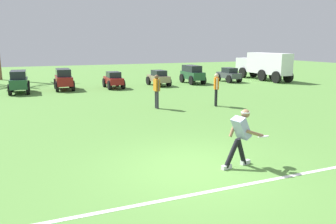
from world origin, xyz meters
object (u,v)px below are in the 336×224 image
at_px(frisbee_thrower, 241,135).
at_px(parked_car_slot_g, 229,75).
at_px(frisbee_in_flight, 263,136).
at_px(parked_car_slot_d, 113,80).
at_px(teammate_midfield, 157,88).
at_px(parked_car_slot_c, 64,79).
at_px(parked_car_slot_f, 192,74).
at_px(box_truck, 264,65).
at_px(teammate_near_sideline, 216,87).
at_px(parked_car_slot_e, 158,78).
at_px(parked_car_slot_b, 19,81).

height_order(frisbee_thrower, parked_car_slot_g, frisbee_thrower).
xyz_separation_m(frisbee_thrower, frisbee_in_flight, (0.60, -0.10, -0.08)).
relative_size(parked_car_slot_d, parked_car_slot_g, 1.00).
distance_m(teammate_midfield, parked_car_slot_c, 8.87).
bearing_deg(parked_car_slot_f, parked_car_slot_g, -3.23).
bearing_deg(parked_car_slot_d, box_truck, 1.45).
relative_size(parked_car_slot_c, box_truck, 0.41).
height_order(teammate_near_sideline, parked_car_slot_c, teammate_near_sideline).
distance_m(parked_car_slot_f, box_truck, 6.51).
distance_m(teammate_near_sideline, parked_car_slot_d, 8.80).
height_order(teammate_near_sideline, teammate_midfield, same).
xyz_separation_m(teammate_near_sideline, parked_car_slot_g, (6.14, 8.47, -0.38)).
height_order(parked_car_slot_e, parked_car_slot_f, parked_car_slot_f).
xyz_separation_m(teammate_midfield, parked_car_slot_b, (-6.01, 7.73, -0.22)).
distance_m(teammate_near_sideline, box_truck, 12.82).
height_order(parked_car_slot_c, parked_car_slot_f, same).
xyz_separation_m(teammate_midfield, parked_car_slot_d, (-0.22, 7.74, -0.38)).
relative_size(frisbee_thrower, parked_car_slot_f, 0.58).
height_order(frisbee_in_flight, parked_car_slot_d, parked_car_slot_d).
bearing_deg(parked_car_slot_b, teammate_midfield, -52.14).
height_order(frisbee_thrower, teammate_midfield, teammate_midfield).
relative_size(teammate_near_sideline, parked_car_slot_c, 0.65).
distance_m(teammate_midfield, parked_car_slot_f, 10.03).
distance_m(parked_car_slot_b, parked_car_slot_c, 2.67).
distance_m(teammate_near_sideline, parked_car_slot_c, 10.70).
xyz_separation_m(teammate_near_sideline, parked_car_slot_c, (-6.21, 8.71, -0.22)).
bearing_deg(parked_car_slot_g, parked_car_slot_e, -178.48).
distance_m(parked_car_slot_b, parked_car_slot_e, 9.05).
bearing_deg(teammate_midfield, teammate_near_sideline, -10.29).
bearing_deg(teammate_midfield, parked_car_slot_e, 68.75).
relative_size(teammate_near_sideline, parked_car_slot_d, 0.71).
height_order(parked_car_slot_e, box_truck, box_truck).
bearing_deg(teammate_near_sideline, parked_car_slot_b, 136.99).
bearing_deg(frisbee_in_flight, box_truck, 51.70).
xyz_separation_m(parked_car_slot_e, parked_car_slot_g, (5.93, 0.16, 0.00)).
xyz_separation_m(frisbee_in_flight, parked_car_slot_b, (-5.96, 15.40, 0.02)).
relative_size(parked_car_slot_f, box_truck, 0.41).
bearing_deg(teammate_near_sideline, parked_car_slot_d, 110.31).
bearing_deg(parked_car_slot_e, teammate_near_sideline, -91.40).
distance_m(parked_car_slot_g, box_truck, 3.46).
relative_size(teammate_midfield, parked_car_slot_e, 0.69).
height_order(parked_car_slot_b, box_truck, box_truck).
bearing_deg(box_truck, parked_car_slot_e, -178.43).
distance_m(frisbee_in_flight, box_truck, 20.03).
height_order(frisbee_in_flight, teammate_midfield, teammate_midfield).
bearing_deg(frisbee_thrower, parked_car_slot_d, 88.40).
relative_size(parked_car_slot_b, parked_car_slot_c, 1.00).
height_order(frisbee_thrower, parked_car_slot_b, frisbee_thrower).
bearing_deg(parked_car_slot_f, parked_car_slot_c, 179.61).
xyz_separation_m(parked_car_slot_c, parked_car_slot_d, (3.16, -0.46, -0.16)).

